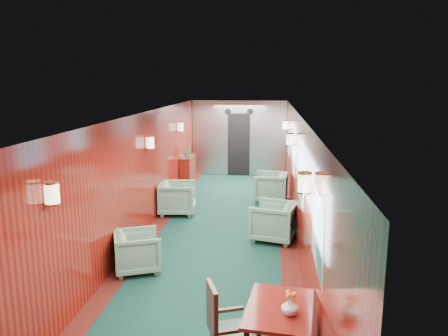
{
  "coord_description": "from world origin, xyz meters",
  "views": [
    {
      "loc": [
        0.96,
        -7.91,
        3.02
      ],
      "look_at": [
        0.0,
        1.3,
        1.15
      ],
      "focal_mm": 35.0,
      "sensor_mm": 36.0,
      "label": 1
    }
  ],
  "objects_px": {
    "armchair_left_near": "(138,251)",
    "armchair_right_near": "(273,221)",
    "dining_table": "(279,317)",
    "armchair_right_far": "(271,187)",
    "side_chair": "(223,324)",
    "armchair_left_far": "(178,198)",
    "credenza": "(188,171)"
  },
  "relations": [
    {
      "from": "side_chair",
      "to": "armchair_left_near",
      "type": "relative_size",
      "value": 1.35
    },
    {
      "from": "side_chair",
      "to": "armchair_left_near",
      "type": "distance_m",
      "value": 2.81
    },
    {
      "from": "dining_table",
      "to": "credenza",
      "type": "relative_size",
      "value": 0.88
    },
    {
      "from": "credenza",
      "to": "dining_table",
      "type": "bearing_deg",
      "value": -72.8
    },
    {
      "from": "armchair_left_near",
      "to": "armchair_left_far",
      "type": "relative_size",
      "value": 0.88
    },
    {
      "from": "armchair_right_near",
      "to": "armchair_right_far",
      "type": "xyz_separation_m",
      "value": [
        -0.05,
        2.75,
        -0.0
      ]
    },
    {
      "from": "dining_table",
      "to": "armchair_left_near",
      "type": "relative_size",
      "value": 1.45
    },
    {
      "from": "armchair_left_near",
      "to": "armchair_right_near",
      "type": "bearing_deg",
      "value": -74.76
    },
    {
      "from": "dining_table",
      "to": "armchair_left_near",
      "type": "height_order",
      "value": "dining_table"
    },
    {
      "from": "credenza",
      "to": "armchair_right_near",
      "type": "bearing_deg",
      "value": -59.07
    },
    {
      "from": "armchair_left_far",
      "to": "credenza",
      "type": "bearing_deg",
      "value": -0.58
    },
    {
      "from": "dining_table",
      "to": "armchair_right_near",
      "type": "relative_size",
      "value": 1.27
    },
    {
      "from": "armchair_left_near",
      "to": "armchair_left_far",
      "type": "height_order",
      "value": "armchair_left_far"
    },
    {
      "from": "dining_table",
      "to": "armchair_left_far",
      "type": "relative_size",
      "value": 1.27
    },
    {
      "from": "armchair_right_far",
      "to": "armchair_left_far",
      "type": "bearing_deg",
      "value": -53.03
    },
    {
      "from": "armchair_right_near",
      "to": "armchair_left_near",
      "type": "bearing_deg",
      "value": -38.43
    },
    {
      "from": "credenza",
      "to": "armchair_right_far",
      "type": "relative_size",
      "value": 1.45
    },
    {
      "from": "armchair_left_near",
      "to": "credenza",
      "type": "bearing_deg",
      "value": -18.93
    },
    {
      "from": "side_chair",
      "to": "armchair_left_far",
      "type": "xyz_separation_m",
      "value": [
        -1.62,
        5.36,
        -0.15
      ]
    },
    {
      "from": "side_chair",
      "to": "armchair_left_near",
      "type": "height_order",
      "value": "side_chair"
    },
    {
      "from": "side_chair",
      "to": "armchair_right_far",
      "type": "distance_m",
      "value": 6.68
    },
    {
      "from": "side_chair",
      "to": "armchair_right_near",
      "type": "height_order",
      "value": "side_chair"
    },
    {
      "from": "armchair_right_far",
      "to": "side_chair",
      "type": "bearing_deg",
      "value": 1.28
    },
    {
      "from": "credenza",
      "to": "armchair_left_far",
      "type": "relative_size",
      "value": 1.44
    },
    {
      "from": "dining_table",
      "to": "armchair_right_near",
      "type": "height_order",
      "value": "armchair_right_near"
    },
    {
      "from": "armchair_right_near",
      "to": "armchair_left_far",
      "type": "bearing_deg",
      "value": -108.87
    },
    {
      "from": "side_chair",
      "to": "armchair_left_far",
      "type": "bearing_deg",
      "value": 86.56
    },
    {
      "from": "credenza",
      "to": "armchair_left_near",
      "type": "distance_m",
      "value": 5.65
    },
    {
      "from": "side_chair",
      "to": "armchair_right_far",
      "type": "bearing_deg",
      "value": 65.44
    },
    {
      "from": "armchair_left_far",
      "to": "armchair_right_near",
      "type": "bearing_deg",
      "value": -129.79
    },
    {
      "from": "armchair_right_near",
      "to": "armchair_right_far",
      "type": "bearing_deg",
      "value": -163.95
    },
    {
      "from": "armchair_left_near",
      "to": "armchair_right_near",
      "type": "distance_m",
      "value": 2.71
    }
  ]
}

